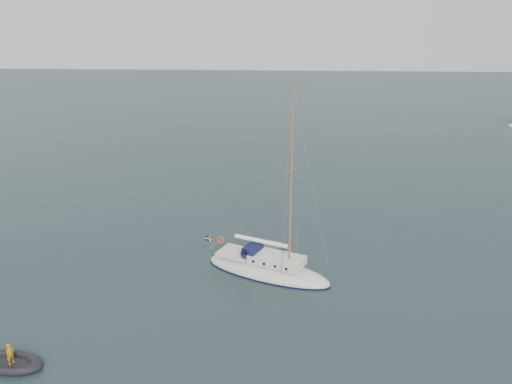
{
  "coord_description": "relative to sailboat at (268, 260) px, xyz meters",
  "views": [
    {
      "loc": [
        -0.57,
        -30.56,
        15.13
      ],
      "look_at": [
        -2.97,
        0.0,
        4.86
      ],
      "focal_mm": 35.0,
      "sensor_mm": 36.0,
      "label": 1
    }
  ],
  "objects": [
    {
      "name": "sailboat",
      "position": [
        0.0,
        0.0,
        0.0
      ],
      "size": [
        8.9,
        2.67,
        12.67
      ],
      "rotation": [
        0.0,
        0.0,
        -0.39
      ],
      "color": "white",
      "rests_on": "ground"
    },
    {
      "name": "dinghy",
      "position": [
        -0.28,
        3.82,
        -0.79
      ],
      "size": [
        2.72,
        1.23,
        0.39
      ],
      "rotation": [
        0.0,
        0.0,
        0.08
      ],
      "color": "#54555A",
      "rests_on": "ground"
    },
    {
      "name": "rib",
      "position": [
        -11.56,
        -10.12,
        -0.76
      ],
      "size": [
        3.45,
        1.57,
        1.25
      ],
      "rotation": [
        0.0,
        0.0,
        -0.11
      ],
      "color": "black",
      "rests_on": "ground"
    },
    {
      "name": "ground",
      "position": [
        2.08,
        1.88,
        -0.96
      ],
      "size": [
        300.0,
        300.0,
        0.0
      ],
      "primitive_type": "plane",
      "color": "black",
      "rests_on": "ground"
    }
  ]
}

